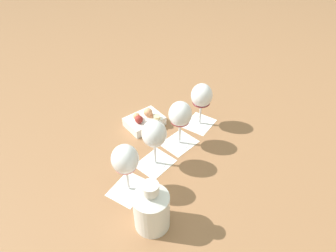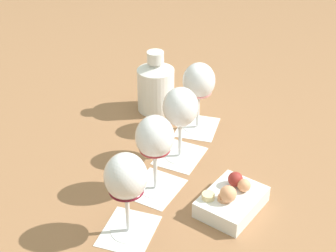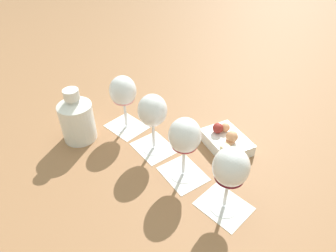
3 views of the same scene
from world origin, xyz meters
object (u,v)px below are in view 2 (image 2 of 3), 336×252
ceramic_vase (156,85)px  snack_dish (232,200)px  wine_glass_2 (155,140)px  wine_glass_3 (126,180)px  wine_glass_1 (181,111)px  wine_glass_0 (199,84)px

ceramic_vase → snack_dish: size_ratio=0.98×
wine_glass_2 → wine_glass_3: (0.09, 0.11, 0.00)m
wine_glass_3 → wine_glass_2: bearing=-127.5°
wine_glass_2 → ceramic_vase: wine_glass_2 is taller
ceramic_vase → snack_dish: ceramic_vase is taller
wine_glass_1 → ceramic_vase: 0.24m
wine_glass_1 → wine_glass_3: 0.27m
wine_glass_0 → wine_glass_1: size_ratio=1.00×
wine_glass_1 → wine_glass_2: 0.13m
wine_glass_2 → wine_glass_0: bearing=-129.1°
ceramic_vase → wine_glass_2: bearing=74.3°
wine_glass_0 → wine_glass_2: (0.17, 0.21, 0.00)m
snack_dish → wine_glass_2: bearing=-39.0°
ceramic_vase → wine_glass_1: bearing=88.6°
wine_glass_0 → ceramic_vase: size_ratio=1.06×
wine_glass_0 → wine_glass_3: (0.26, 0.32, 0.00)m
wine_glass_0 → wine_glass_1: bearing=52.9°
wine_glass_2 → wine_glass_3: size_ratio=1.00×
wine_glass_1 → ceramic_vase: bearing=-91.4°
wine_glass_0 → wine_glass_2: size_ratio=1.00×
wine_glass_0 → ceramic_vase: (0.08, -0.12, -0.05)m
wine_glass_2 → wine_glass_3: 0.14m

